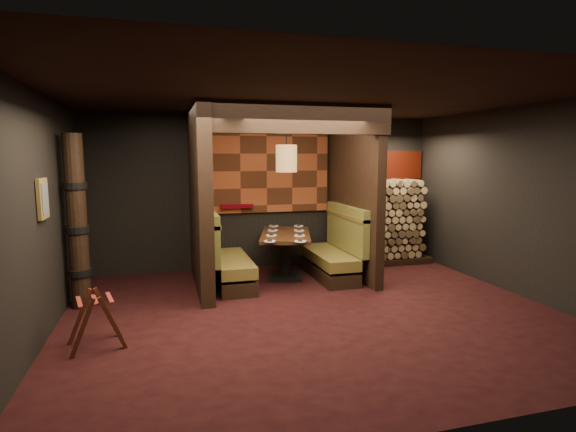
# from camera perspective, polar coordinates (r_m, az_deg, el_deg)

# --- Properties ---
(floor) EXTENTS (6.50, 5.50, 0.02)m
(floor) POSITION_cam_1_polar(r_m,az_deg,el_deg) (6.20, 3.32, -12.25)
(floor) COLOR black
(floor) RESTS_ON ground
(ceiling) EXTENTS (6.50, 5.50, 0.02)m
(ceiling) POSITION_cam_1_polar(r_m,az_deg,el_deg) (5.88, 3.54, 15.06)
(ceiling) COLOR black
(ceiling) RESTS_ON ground
(wall_back) EXTENTS (6.50, 0.02, 2.85)m
(wall_back) POSITION_cam_1_polar(r_m,az_deg,el_deg) (8.52, -2.66, 3.10)
(wall_back) COLOR black
(wall_back) RESTS_ON ground
(wall_front) EXTENTS (6.50, 0.02, 2.85)m
(wall_front) POSITION_cam_1_polar(r_m,az_deg,el_deg) (3.42, 18.75, -4.18)
(wall_front) COLOR black
(wall_front) RESTS_ON ground
(wall_left) EXTENTS (0.02, 5.50, 2.85)m
(wall_left) POSITION_cam_1_polar(r_m,az_deg,el_deg) (5.72, -29.20, -0.12)
(wall_left) COLOR black
(wall_left) RESTS_ON ground
(wall_right) EXTENTS (0.02, 5.50, 2.85)m
(wall_right) POSITION_cam_1_polar(r_m,az_deg,el_deg) (7.59, 27.40, 1.68)
(wall_right) COLOR black
(wall_right) RESTS_ON ground
(partition_left) EXTENTS (0.20, 2.20, 2.85)m
(partition_left) POSITION_cam_1_polar(r_m,az_deg,el_deg) (7.22, -11.15, 2.14)
(partition_left) COLOR black
(partition_left) RESTS_ON floor
(partition_right) EXTENTS (0.15, 2.10, 2.85)m
(partition_right) POSITION_cam_1_polar(r_m,az_deg,el_deg) (7.92, 8.31, 2.68)
(partition_right) COLOR black
(partition_right) RESTS_ON floor
(header_beam) EXTENTS (2.85, 0.18, 0.44)m
(header_beam) POSITION_cam_1_polar(r_m,az_deg,el_deg) (6.51, 1.24, 12.31)
(header_beam) COLOR black
(header_beam) RESTS_ON partition_left
(tapa_back_panel) EXTENTS (2.40, 0.06, 1.55)m
(tapa_back_panel) POSITION_cam_1_polar(r_m,az_deg,el_deg) (8.44, -2.76, 5.74)
(tapa_back_panel) COLOR brown
(tapa_back_panel) RESTS_ON wall_back
(tapa_side_panel) EXTENTS (0.04, 1.85, 1.45)m
(tapa_side_panel) POSITION_cam_1_polar(r_m,az_deg,el_deg) (7.37, -10.41, 5.58)
(tapa_side_panel) COLOR brown
(tapa_side_panel) RESTS_ON partition_left
(lacquer_shelf) EXTENTS (0.60, 0.12, 0.07)m
(lacquer_shelf) POSITION_cam_1_polar(r_m,az_deg,el_deg) (8.32, -6.50, 1.25)
(lacquer_shelf) COLOR #5A0310
(lacquer_shelf) RESTS_ON wall_back
(booth_bench_left) EXTENTS (0.68, 1.60, 1.14)m
(booth_bench_left) POSITION_cam_1_polar(r_m,az_deg,el_deg) (7.42, -7.94, -5.67)
(booth_bench_left) COLOR black
(booth_bench_left) RESTS_ON floor
(booth_bench_right) EXTENTS (0.68, 1.60, 1.14)m
(booth_bench_right) POSITION_cam_1_polar(r_m,az_deg,el_deg) (7.89, 5.86, -4.83)
(booth_bench_right) COLOR black
(booth_bench_right) RESTS_ON floor
(dining_table) EXTENTS (1.19, 1.66, 0.79)m
(dining_table) POSITION_cam_1_polar(r_m,az_deg,el_deg) (7.71, -0.30, -3.92)
(dining_table) COLOR black
(dining_table) RESTS_ON floor
(place_settings) EXTENTS (1.06, 1.79, 0.03)m
(place_settings) POSITION_cam_1_polar(r_m,az_deg,el_deg) (7.67, -0.30, -2.12)
(place_settings) COLOR white
(place_settings) RESTS_ON dining_table
(pendant_lamp) EXTENTS (0.35, 0.35, 1.02)m
(pendant_lamp) POSITION_cam_1_polar(r_m,az_deg,el_deg) (7.51, -0.21, 7.32)
(pendant_lamp) COLOR olive
(pendant_lamp) RESTS_ON ceiling
(framed_picture) EXTENTS (0.05, 0.36, 0.46)m
(framed_picture) POSITION_cam_1_polar(r_m,az_deg,el_deg) (5.78, -28.68, 1.94)
(framed_picture) COLOR olive
(framed_picture) RESTS_ON wall_left
(luggage_rack) EXTENTS (0.69, 0.55, 0.66)m
(luggage_rack) POSITION_cam_1_polar(r_m,az_deg,el_deg) (5.50, -23.23, -11.81)
(luggage_rack) COLOR #421C0F
(luggage_rack) RESTS_ON floor
(totem_column) EXTENTS (0.31, 0.31, 2.40)m
(totem_column) POSITION_cam_1_polar(r_m,az_deg,el_deg) (6.77, -25.20, -0.84)
(totem_column) COLOR black
(totem_column) RESTS_ON floor
(firewood_stack) EXTENTS (1.73, 0.70, 1.64)m
(firewood_stack) POSITION_cam_1_polar(r_m,az_deg,el_deg) (9.00, 12.30, -0.71)
(firewood_stack) COLOR black
(firewood_stack) RESTS_ON floor
(mosaic_header) EXTENTS (1.83, 0.10, 0.56)m
(mosaic_header) POSITION_cam_1_polar(r_m,az_deg,el_deg) (9.20, 11.53, 6.37)
(mosaic_header) COLOR #671809
(mosaic_header) RESTS_ON wall_back
(bay_front_post) EXTENTS (0.08, 0.08, 2.85)m
(bay_front_post) POSITION_cam_1_polar(r_m,az_deg,el_deg) (8.20, 8.15, 2.85)
(bay_front_post) COLOR black
(bay_front_post) RESTS_ON floor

